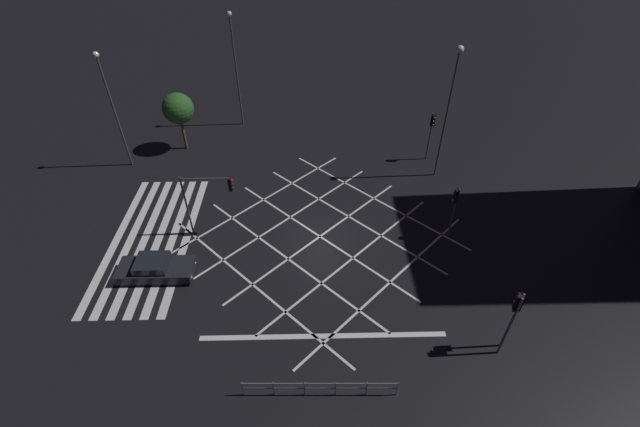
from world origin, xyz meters
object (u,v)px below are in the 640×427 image
Objects in this scene: traffic_light_median_north at (454,204)px; traffic_light_ne_cross at (515,310)px; traffic_light_nw_main at (432,128)px; street_lamp_east at (235,58)px; street_lamp_far at (451,92)px; street_lamp_west at (110,97)px; traffic_light_median_south at (209,192)px; waiting_car at (155,268)px; street_tree_near at (178,109)px; traffic_light_ne_main at (514,314)px.

traffic_light_median_north is 0.94× the size of traffic_light_ne_cross.
street_lamp_east is at bearing -112.30° from traffic_light_nw_main.
street_lamp_far is (8.68, 15.91, 0.70)m from street_lamp_east.
street_lamp_west is at bearing -50.48° from street_lamp_east.
street_lamp_west is 24.15m from street_lamp_far.
street_lamp_west is 0.91× the size of street_lamp_far.
traffic_light_median_south is 1.02× the size of waiting_car.
street_tree_near is at bearing -45.28° from street_lamp_east.
street_lamp_east is 0.99× the size of street_lamp_far.
traffic_light_ne_main is (17.76, -0.21, 0.13)m from traffic_light_nw_main.
street_tree_near is at bearing 44.74° from traffic_light_ne_main.
traffic_light_median_north is 0.39× the size of street_lamp_east.
traffic_light_nw_main is 22.41m from waiting_car.
street_lamp_far reaches higher than street_tree_near.
traffic_light_ne_cross is (17.45, -0.02, -0.01)m from traffic_light_nw_main.
waiting_car is (12.05, 5.29, -5.22)m from street_lamp_west.
street_lamp_west reaches higher than traffic_light_median_south.
street_lamp_east is at bearing -56.68° from traffic_light_ne_cross.
street_lamp_west is (0.26, -23.87, 2.94)m from traffic_light_nw_main.
traffic_light_ne_main is at bearing 53.51° from street_lamp_west.
traffic_light_nw_main is 24.05m from street_lamp_west.
traffic_light_nw_main is 0.96× the size of traffic_light_ne_main.
street_lamp_west is at bearing 53.51° from traffic_light_ne_main.
street_tree_near is at bearing 122.69° from street_lamp_west.
street_lamp_far reaches higher than traffic_light_ne_cross.
traffic_light_nw_main is 1.06× the size of traffic_light_median_north.
street_lamp_far is (-6.37, 15.83, 3.49)m from traffic_light_median_south.
street_lamp_east reaches higher than traffic_light_nw_main.
street_lamp_east reaches higher than traffic_light_ne_cross.
street_lamp_far is at bearing 77.59° from street_tree_near.
traffic_light_median_south is 5.47m from waiting_car.
street_lamp_far reaches higher than traffic_light_ne_main.
street_lamp_east is (-6.45, -15.73, 3.25)m from traffic_light_nw_main.
traffic_light_nw_main is at bearing 33.53° from waiting_car.
traffic_light_ne_main is 19.31m from waiting_car.
street_lamp_west is at bearing -35.77° from traffic_light_ne_cross.
traffic_light_median_south reaches higher than traffic_light_nw_main.
street_lamp_far reaches higher than traffic_light_nw_main.
traffic_light_ne_cross is 0.40× the size of street_lamp_far.
traffic_light_ne_cross is 0.95× the size of traffic_light_ne_main.
traffic_light_median_south is 15.31m from street_lamp_east.
street_lamp_far is 2.26× the size of waiting_car.
traffic_light_median_north is 0.77× the size of street_tree_near.
traffic_light_ne_main is at bearing -1.46° from street_lamp_far.
street_lamp_far is at bearing -90.74° from traffic_light_ne_cross.
traffic_light_ne_cross is at bearing 54.23° from street_lamp_west.
street_lamp_west is at bearing -94.67° from street_lamp_far.
traffic_light_ne_cross is 28.05m from street_tree_near.
traffic_light_ne_main is 0.86× the size of street_tree_near.
traffic_light_median_south is 17.41m from street_lamp_far.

